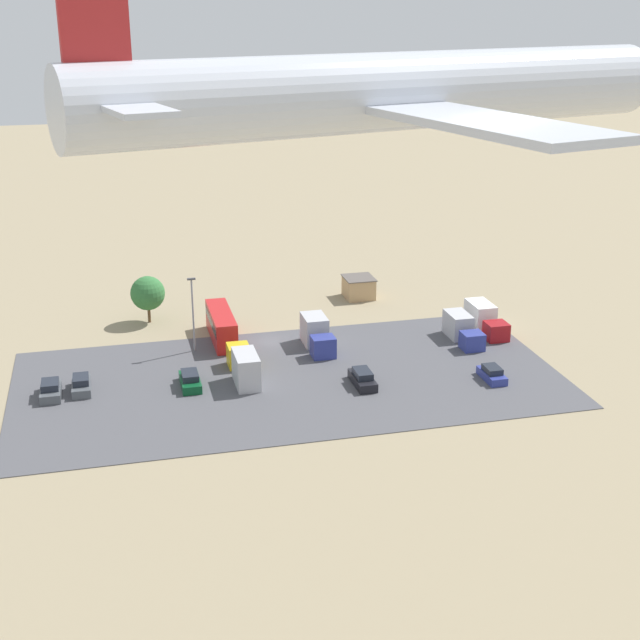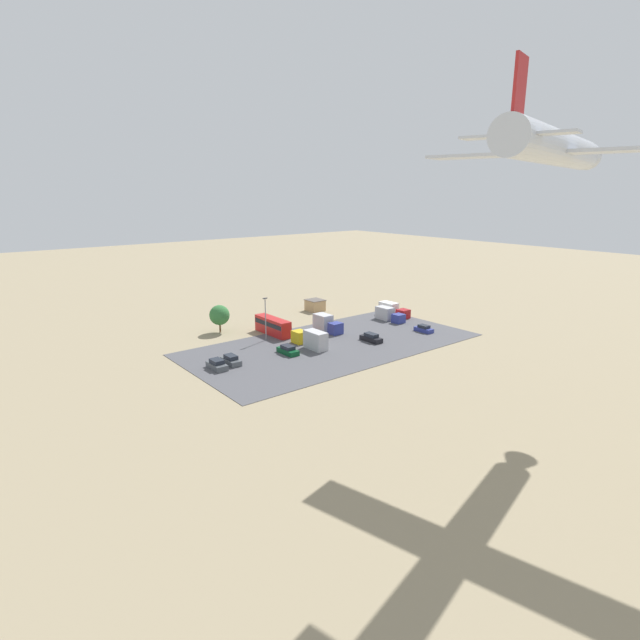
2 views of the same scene
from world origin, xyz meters
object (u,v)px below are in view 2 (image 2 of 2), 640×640
(shed_building, at_px, (315,305))
(parked_car_1, at_px, (424,329))
(parked_car_4, at_px, (231,360))
(bus, at_px, (273,325))
(airplane, at_px, (557,148))
(parked_car_2, at_px, (288,350))
(parked_truck_1, at_px, (326,324))
(parked_car_3, at_px, (371,338))
(parked_truck_0, at_px, (311,339))
(parked_car_0, at_px, (217,365))
(parked_truck_3, at_px, (393,310))
(parked_truck_2, at_px, (389,315))

(shed_building, height_order, parked_car_1, shed_building)
(parked_car_1, distance_m, parked_car_4, 41.92)
(bus, xyz_separation_m, airplane, (-2.95, 53.88, 31.20))
(bus, relative_size, parked_car_2, 2.17)
(bus, distance_m, parked_truck_1, 11.28)
(parked_car_2, xyz_separation_m, parked_car_3, (-17.15, 3.84, 0.02))
(shed_building, height_order, parked_truck_0, parked_truck_0)
(parked_car_2, relative_size, parked_truck_0, 0.53)
(parked_car_0, relative_size, parked_car_4, 0.99)
(parked_car_3, bearing_deg, parked_car_4, 169.28)
(parked_car_1, relative_size, parked_truck_3, 0.50)
(parked_truck_2, xyz_separation_m, airplane, (23.97, 47.13, 31.73))
(parked_car_0, height_order, parked_car_4, parked_car_0)
(bus, bearing_deg, parked_car_0, 31.80)
(parked_truck_2, bearing_deg, parked_car_3, 32.81)
(bus, bearing_deg, parked_car_2, 68.22)
(parked_car_0, bearing_deg, parked_car_3, 171.39)
(parked_truck_1, height_order, parked_truck_2, parked_truck_1)
(parked_truck_0, distance_m, parked_truck_1, 11.69)
(shed_building, relative_size, parked_truck_1, 0.58)
(parked_car_2, relative_size, airplane, 0.13)
(parked_car_0, relative_size, airplane, 0.13)
(airplane, bearing_deg, bus, 169.08)
(parked_car_3, relative_size, parked_truck_0, 0.55)
(parked_car_2, xyz_separation_m, parked_truck_0, (-5.63, -0.49, 0.90))
(parked_car_1, height_order, parked_truck_0, parked_truck_0)
(parked_truck_0, bearing_deg, parked_truck_3, 14.09)
(bus, distance_m, airplane, 62.33)
(parked_truck_3, bearing_deg, parked_car_2, 12.68)
(bus, height_order, parked_car_3, bus)
(parked_car_1, distance_m, parked_truck_0, 25.70)
(parked_truck_0, xyz_separation_m, parked_truck_2, (-26.24, -5.16, -0.26))
(parked_car_0, bearing_deg, parked_truck_0, 178.98)
(airplane, bearing_deg, parked_truck_0, 169.04)
(shed_building, relative_size, parked_truck_0, 0.48)
(parked_car_1, bearing_deg, parked_car_3, 171.80)
(shed_building, relative_size, bus, 0.42)
(parked_car_1, xyz_separation_m, parked_truck_1, (15.48, -13.17, 0.93))
(parked_truck_1, relative_size, airplane, 0.21)
(parked_truck_1, relative_size, parked_truck_2, 0.97)
(shed_building, relative_size, airplane, 0.12)
(parked_car_4, bearing_deg, parked_car_1, 170.10)
(shed_building, xyz_separation_m, parked_car_4, (35.45, 22.15, -0.65))
(parked_car_3, bearing_deg, parked_truck_3, 32.59)
(parked_car_2, distance_m, parked_truck_1, 16.81)
(shed_building, bearing_deg, parked_truck_3, 125.41)
(parked_car_4, relative_size, parked_truck_2, 0.59)
(parked_car_0, distance_m, parked_car_3, 31.20)
(airplane, bearing_deg, parked_truck_2, 138.99)
(parked_car_2, bearing_deg, parked_car_4, 172.36)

